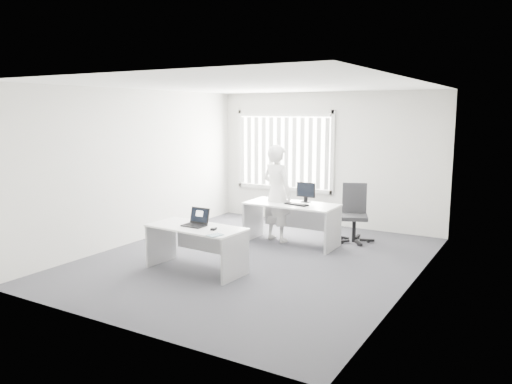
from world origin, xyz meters
The scene contains 18 objects.
ground centered at (0.00, 0.00, 0.00)m, with size 6.00×6.00×0.00m, color #48474E.
wall_back centered at (0.00, 3.00, 1.40)m, with size 5.00×0.02×2.80m, color beige.
wall_front centered at (0.00, -3.00, 1.40)m, with size 5.00×0.02×2.80m, color beige.
wall_left centered at (-2.50, 0.00, 1.40)m, with size 0.02×6.00×2.80m, color beige.
wall_right centered at (2.50, 0.00, 1.40)m, with size 0.02×6.00×2.80m, color beige.
ceiling centered at (0.00, 0.00, 2.80)m, with size 5.00×6.00×0.02m, color white.
window centered at (-1.00, 2.96, 1.55)m, with size 2.32×0.06×1.76m, color beige.
blinds centered at (-1.00, 2.90, 1.52)m, with size 2.20×0.10×1.50m, color silver, non-canonical shape.
desk_near centered at (-0.48, -0.92, 0.49)m, with size 1.54×0.79×0.69m.
desk_far centered at (0.08, 1.18, 0.54)m, with size 1.66×0.78×0.76m.
office_chair centered at (1.00, 1.95, 0.34)m, with size 0.80×0.80×1.08m.
person centered at (-0.27, 1.27, 0.90)m, with size 0.66×0.43×1.80m, color silver.
laptop centered at (-0.52, -0.92, 0.82)m, with size 0.34×0.30×0.26m, color black, non-canonical shape.
paper_sheet centered at (-0.11, -1.05, 0.69)m, with size 0.28×0.20×0.00m, color white.
mouse centered at (-0.12, -0.97, 0.71)m, with size 0.07×0.11×0.05m, color #B8B8BA, non-canonical shape.
booklet centered at (0.08, -1.23, 0.69)m, with size 0.15×0.21×0.01m, color white.
keyboard centered at (0.22, 1.09, 0.77)m, with size 0.45×0.15×0.02m, color black.
monitor centered at (0.25, 1.43, 0.94)m, with size 0.37×0.11×0.37m, color black, non-canonical shape.
Camera 1 is at (4.01, -6.79, 2.40)m, focal length 35.00 mm.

